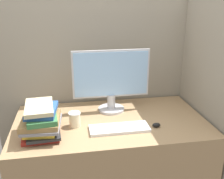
# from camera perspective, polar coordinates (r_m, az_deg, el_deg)

# --- Properties ---
(cubicle_panel_rear) EXTENTS (1.80, 0.04, 1.64)m
(cubicle_panel_rear) POSITION_cam_1_polar(r_m,az_deg,el_deg) (2.30, -2.10, -0.10)
(cubicle_panel_rear) COLOR gray
(cubicle_panel_rear) RESTS_ON ground_plane
(cubicle_panel_right) EXTENTS (0.04, 0.84, 1.64)m
(cubicle_panel_right) POSITION_cam_1_polar(r_m,az_deg,el_deg) (2.17, 19.12, -2.47)
(cubicle_panel_right) COLOR gray
(cubicle_panel_right) RESTS_ON ground_plane
(desk) EXTENTS (1.40, 0.78, 0.74)m
(desk) POSITION_cam_1_polar(r_m,az_deg,el_deg) (2.13, -0.31, -15.58)
(desk) COLOR #937551
(desk) RESTS_ON ground_plane
(monitor) EXTENTS (0.60, 0.21, 0.49)m
(monitor) POSITION_cam_1_polar(r_m,az_deg,el_deg) (2.02, -0.17, 1.93)
(monitor) COLOR #B7B7BC
(monitor) RESTS_ON desk
(keyboard) EXTENTS (0.41, 0.15, 0.02)m
(keyboard) POSITION_cam_1_polar(r_m,az_deg,el_deg) (1.81, 1.61, -8.47)
(keyboard) COLOR silver
(keyboard) RESTS_ON desk
(mouse) EXTENTS (0.06, 0.04, 0.03)m
(mouse) POSITION_cam_1_polar(r_m,az_deg,el_deg) (1.87, 9.64, -7.64)
(mouse) COLOR black
(mouse) RESTS_ON desk
(coffee_cup) EXTENTS (0.08, 0.08, 0.10)m
(coffee_cup) POSITION_cam_1_polar(r_m,az_deg,el_deg) (1.85, -8.10, -6.47)
(coffee_cup) COLOR beige
(coffee_cup) RESTS_ON desk
(book_stack) EXTENTS (0.26, 0.32, 0.22)m
(book_stack) POSITION_cam_1_polar(r_m,az_deg,el_deg) (1.75, -15.11, -6.66)
(book_stack) COLOR maroon
(book_stack) RESTS_ON desk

